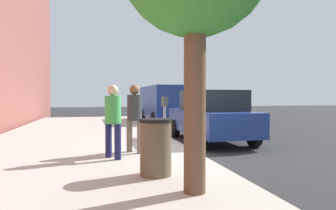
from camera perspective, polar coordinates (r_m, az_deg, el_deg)
ground_plane at (r=8.36m, az=4.13°, el=-9.15°), size 80.00×80.00×0.00m
sidewalk_slab at (r=8.00m, az=-17.12°, el=-9.15°), size 28.00×6.00×0.15m
parking_meter at (r=8.10m, az=-0.65°, el=-1.18°), size 0.36×0.12×1.41m
pedestrian_at_meter at (r=7.59m, az=-6.36°, el=-1.50°), size 0.44×0.39×1.71m
pedestrian_bystander at (r=6.92m, az=-10.40°, el=-2.02°), size 0.46×0.36×1.68m
parked_sedan_near at (r=10.48m, az=8.11°, el=-2.07°), size 4.43×2.02×1.77m
parked_van_far at (r=17.78m, az=-0.82°, el=0.58°), size 5.25×2.23×2.18m
trash_bin at (r=5.41m, az=-2.35°, el=-7.95°), size 0.59×0.59×1.01m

